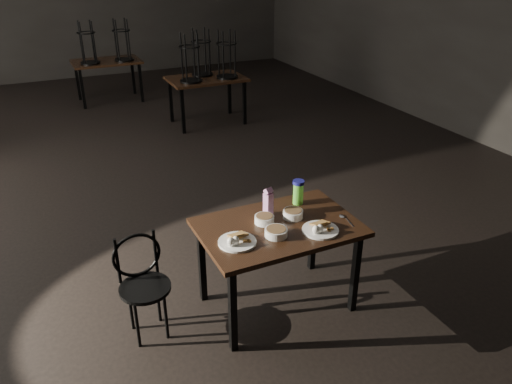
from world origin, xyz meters
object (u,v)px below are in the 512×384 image
juice_carton (268,203)px  bentwood_chair (142,278)px  water_bottle (298,192)px  main_table (278,234)px

juice_carton → bentwood_chair: size_ratio=0.30×
juice_carton → water_bottle: juice_carton is taller
main_table → water_bottle: size_ratio=5.82×
main_table → water_bottle: 0.43m
bentwood_chair → main_table: bearing=-11.0°
main_table → water_bottle: (0.31, 0.24, 0.18)m
main_table → water_bottle: water_bottle is taller
juice_carton → water_bottle: bearing=13.1°
main_table → juice_carton: juice_carton is taller
main_table → juice_carton: (-0.00, 0.17, 0.19)m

